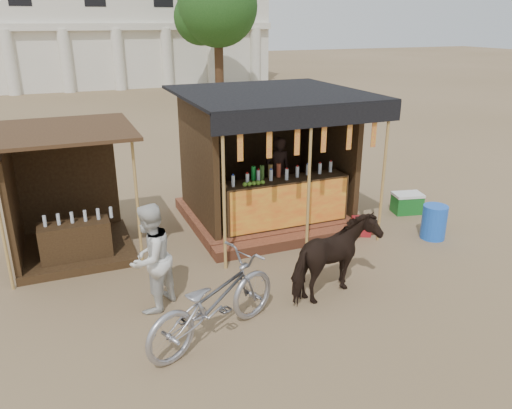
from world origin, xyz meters
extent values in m
plane|color=#846B4C|center=(0.00, 0.00, 0.00)|extent=(120.00, 120.00, 0.00)
cube|color=brown|center=(1.00, 3.50, 0.11)|extent=(3.40, 2.80, 0.22)
cube|color=brown|center=(1.00, 1.95, 0.10)|extent=(3.40, 0.35, 0.20)
cube|color=#3A2915|center=(1.00, 2.55, 0.69)|extent=(2.60, 0.55, 0.95)
cube|color=#F7531D|center=(1.00, 2.27, 0.69)|extent=(2.50, 0.02, 0.88)
cube|color=#3A2915|center=(1.00, 4.75, 1.47)|extent=(3.00, 0.12, 2.50)
cube|color=#3A2915|center=(-0.50, 3.50, 1.47)|extent=(0.12, 2.50, 2.50)
cube|color=#3A2915|center=(2.50, 3.50, 1.47)|extent=(0.12, 2.50, 2.50)
cube|color=black|center=(1.00, 3.30, 2.75)|extent=(3.60, 3.60, 0.06)
cube|color=black|center=(1.00, 1.52, 2.57)|extent=(3.60, 0.06, 0.36)
cylinder|color=tan|center=(-0.60, 1.55, 1.38)|extent=(0.06, 0.06, 2.75)
cylinder|color=tan|center=(1.00, 1.55, 1.38)|extent=(0.06, 0.06, 2.75)
cylinder|color=tan|center=(2.60, 1.55, 1.38)|extent=(0.06, 0.06, 2.75)
cube|color=red|center=(-0.30, 1.55, 2.20)|extent=(0.10, 0.02, 0.55)
cube|color=red|center=(0.22, 1.55, 2.20)|extent=(0.10, 0.02, 0.55)
cube|color=red|center=(0.74, 1.55, 2.20)|extent=(0.10, 0.02, 0.55)
cube|color=red|center=(1.26, 1.55, 2.20)|extent=(0.10, 0.02, 0.55)
cube|color=red|center=(1.78, 1.55, 2.20)|extent=(0.10, 0.02, 0.55)
cube|color=red|center=(2.30, 1.55, 2.20)|extent=(0.10, 0.02, 0.55)
imported|color=black|center=(1.33, 3.60, 0.99)|extent=(0.58, 0.40, 1.55)
cube|color=#3A2915|center=(-3.00, 3.20, 0.07)|extent=(2.00, 2.00, 0.15)
cube|color=#3A2915|center=(-3.00, 4.15, 1.05)|extent=(1.90, 0.10, 2.10)
cube|color=#3A2915|center=(-3.95, 3.20, 1.05)|extent=(0.10, 1.90, 2.10)
cube|color=#472D19|center=(-3.00, 3.10, 2.35)|extent=(2.40, 2.40, 0.06)
cylinder|color=tan|center=(-4.05, 2.15, 1.18)|extent=(0.05, 0.05, 2.35)
cylinder|color=tan|center=(-1.95, 2.15, 1.18)|extent=(0.05, 0.05, 2.35)
cube|color=#3A2915|center=(-3.00, 2.70, 0.40)|extent=(1.20, 0.50, 0.80)
imported|color=black|center=(0.68, 0.02, 0.65)|extent=(1.68, 1.17, 1.30)
imported|color=#9998A1|center=(-1.41, -0.34, 0.58)|extent=(2.33, 1.60, 1.16)
imported|color=silver|center=(-2.03, 0.74, 0.84)|extent=(1.03, 1.02, 1.67)
cylinder|color=blue|center=(3.68, 1.22, 0.34)|extent=(0.64, 0.64, 0.69)
cube|color=maroon|center=(2.45, 1.94, 0.17)|extent=(0.48, 0.49, 0.33)
cube|color=#176922|center=(4.08, 2.57, 0.20)|extent=(0.69, 0.54, 0.40)
cube|color=white|center=(4.08, 2.57, 0.43)|extent=(0.72, 0.57, 0.06)
cube|color=silver|center=(-2.00, 30.00, 4.00)|extent=(26.00, 7.00, 8.00)
cube|color=silver|center=(-2.00, 26.40, 3.70)|extent=(26.00, 0.50, 0.40)
cylinder|color=silver|center=(-5.00, 26.40, 1.80)|extent=(0.70, 0.70, 3.60)
cylinder|color=silver|center=(-2.00, 26.40, 1.80)|extent=(0.70, 0.70, 3.60)
cylinder|color=silver|center=(1.00, 26.40, 1.80)|extent=(0.70, 0.70, 3.60)
cylinder|color=silver|center=(4.00, 26.40, 1.80)|extent=(0.70, 0.70, 3.60)
cylinder|color=silver|center=(7.00, 26.40, 1.80)|extent=(0.70, 0.70, 3.60)
cylinder|color=silver|center=(10.00, 26.40, 1.80)|extent=(0.70, 0.70, 3.60)
cylinder|color=#382314|center=(6.00, 22.00, 2.00)|extent=(0.50, 0.50, 4.00)
sphere|color=#24501B|center=(6.00, 22.00, 4.80)|extent=(4.40, 4.40, 4.40)
sphere|color=#24501B|center=(5.20, 22.60, 4.20)|extent=(2.99, 2.99, 2.99)
camera|label=1|loc=(-3.06, -5.95, 4.14)|focal=35.00mm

